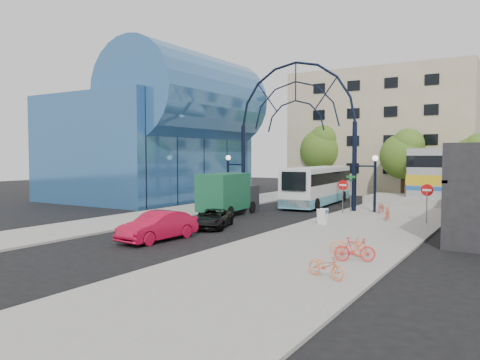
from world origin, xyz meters
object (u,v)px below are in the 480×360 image
Objects in this scene: do_not_enter_sign at (427,194)px; bike_near_a at (381,207)px; stop_sign at (343,188)px; street_name_sign at (351,186)px; bike_far_c at (326,266)px; tree_north_c at (475,157)px; bike_far_a at (348,245)px; city_bus at (318,185)px; green_truck at (229,194)px; tree_north_a at (404,153)px; gateway_arch at (296,105)px; bike_near_b at (387,213)px; tree_north_b at (323,148)px; red_sedan at (158,226)px; bike_far_b at (355,249)px; black_suv at (212,219)px; sandwich_board at (323,215)px.

bike_near_a is (-3.90, 3.95, -1.43)m from do_not_enter_sign.
street_name_sign is at bearing 56.36° from stop_sign.
bike_far_c is at bearing -92.05° from do_not_enter_sign.
tree_north_c is 4.01× the size of bike_far_a.
city_bus is 1.96× the size of green_truck.
do_not_enter_sign is 16.86m from tree_north_a.
stop_sign reaches higher than bike_far_c.
gateway_arch is at bearing 48.10° from bike_far_c.
bike_near_b is (-3.63, -17.65, -3.69)m from tree_north_c.
bike_near_a is at bearing -55.51° from tree_north_b.
bike_far_b is at bearing 4.85° from red_sedan.
street_name_sign is at bearing 44.09° from black_suv.
bike_near_a is 1.05× the size of bike_near_b.
red_sedan is at bearing -83.04° from tree_north_b.
city_bus is (4.33, -12.08, -3.51)m from tree_north_b.
stop_sign is 6.20m from sandwich_board.
tree_north_c is 3.98× the size of bike_near_a.
gateway_arch is at bearing 70.10° from black_suv.
do_not_enter_sign is 0.54× the size of red_sedan.
stop_sign is at bearing 25.93° from green_truck.
stop_sign is 18.83m from bike_far_c.
stop_sign is at bearing 162.12° from do_not_enter_sign.
bike_far_b is at bearing 19.22° from bike_far_c.
bike_far_b reaches higher than bike_near_b.
do_not_enter_sign is (11.00, -4.00, -6.58)m from gateway_arch.
tree_north_a is 20.42m from green_truck.
gateway_arch is at bearing 8.28° from bike_far_b.
tree_north_b reaches higher than sandwich_board.
green_truck is 3.89× the size of bike_far_a.
sandwich_board is 0.24× the size of black_suv.
sandwich_board is 10.55m from red_sedan.
black_suv is (-12.02, -26.00, -3.71)m from tree_north_c.
street_name_sign is at bearing -114.31° from tree_north_c.
gateway_arch reaches higher than bike_far_a.
red_sedan is (2.55, -10.68, -0.79)m from green_truck.
city_bus is at bearing -139.17° from tree_north_c.
stop_sign is 0.31× the size of tree_north_b.
bike_far_a is at bearing -70.00° from stop_sign.
city_bus is at bearing 68.34° from black_suv.
street_name_sign reaches higher than bike_near_b.
sandwich_board is at bearing -106.55° from tree_north_c.
bike_near_a is 1.01× the size of bike_far_a.
sandwich_board is at bearing 31.19° from bike_far_a.
bike_far_c is (-0.57, -15.91, -1.43)m from do_not_enter_sign.
gateway_arch is at bearing 34.58° from bike_far_a.
tree_north_a is at bearing 10.43° from bike_far_a.
green_truck is (-8.01, 1.65, 0.80)m from sandwich_board.
bike_far_b is at bearing -93.02° from tree_north_c.
street_name_sign is at bearing -4.70° from bike_far_b.
tree_north_a reaches higher than bike_near_a.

